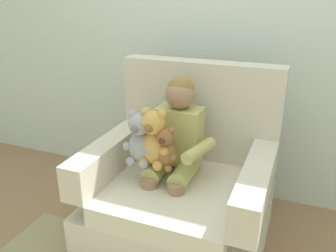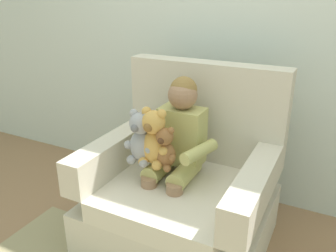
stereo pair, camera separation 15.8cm
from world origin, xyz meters
name	(u,v)px [view 2 (the right image)]	position (x,y,z in m)	size (l,w,h in m)	color
ground_plane	(179,240)	(0.00, 0.00, 0.00)	(8.00, 8.00, 0.00)	#936D4C
back_wall	(230,15)	(0.00, 0.75, 1.30)	(6.00, 0.10, 2.60)	silver
armchair	(184,191)	(0.00, 0.05, 0.33)	(1.01, 0.88, 1.05)	beige
seated_child	(177,142)	(-0.05, 0.07, 0.64)	(0.45, 0.39, 0.82)	tan
plush_grey	(141,139)	(-0.21, -0.08, 0.68)	(0.19, 0.15, 0.31)	#9E9EA3
plush_brown	(165,149)	(-0.06, -0.08, 0.65)	(0.15, 0.12, 0.25)	brown
plush_honey	(154,139)	(-0.13, -0.07, 0.69)	(0.20, 0.16, 0.34)	gold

